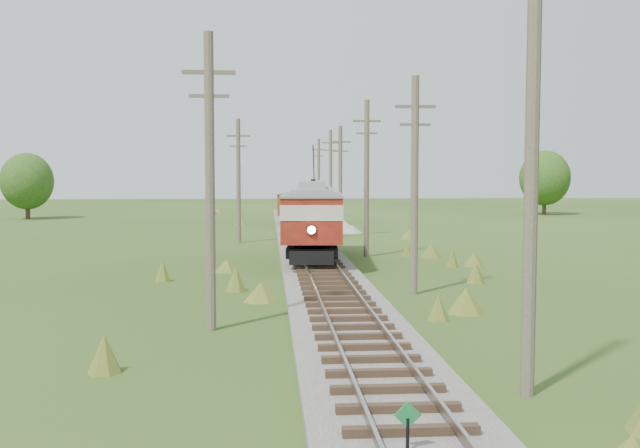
{
  "coord_description": "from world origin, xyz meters",
  "views": [
    {
      "loc": [
        -2.45,
        -9.7,
        4.76
      ],
      "look_at": [
        0.0,
        23.96,
        2.4
      ],
      "focal_mm": 40.0,
      "sensor_mm": 36.0,
      "label": 1
    }
  ],
  "objects": [
    {
      "name": "gondola",
      "position": [
        0.0,
        56.36,
        1.88
      ],
      "size": [
        3.39,
        7.6,
        2.44
      ],
      "rotation": [
        0.0,
        0.0,
        -0.14
      ],
      "color": "black",
      "rests_on": "ground"
    },
    {
      "name": "tree_mid_a",
      "position": [
        -28.0,
        68.0,
        4.02
      ],
      "size": [
        5.46,
        5.46,
        7.03
      ],
      "color": "#38281C",
      "rests_on": "ground"
    },
    {
      "name": "utility_pole_r_6",
      "position": [
        3.2,
        70.0,
        4.47
      ],
      "size": [
        1.6,
        0.3,
        8.7
      ],
      "color": "brown",
      "rests_on": "ground"
    },
    {
      "name": "utility_pole_r_3",
      "position": [
        3.2,
        31.0,
        4.63
      ],
      "size": [
        1.6,
        0.3,
        9.0
      ],
      "color": "brown",
      "rests_on": "ground"
    },
    {
      "name": "utility_pole_r_2",
      "position": [
        3.3,
        18.0,
        4.42
      ],
      "size": [
        1.6,
        0.3,
        8.6
      ],
      "color": "brown",
      "rests_on": "ground"
    },
    {
      "name": "utility_pole_r_5",
      "position": [
        3.4,
        57.0,
        4.58
      ],
      "size": [
        1.6,
        0.3,
        8.9
      ],
      "color": "brown",
      "rests_on": "ground"
    },
    {
      "name": "utility_pole_r_1",
      "position": [
        3.1,
        5.0,
        4.4
      ],
      "size": [
        0.3,
        0.3,
        8.8
      ],
      "color": "brown",
      "rests_on": "ground"
    },
    {
      "name": "switch_marker",
      "position": [
        -0.2,
        1.5,
        0.63
      ],
      "size": [
        0.45,
        0.06,
        1.08
      ],
      "color": "black",
      "rests_on": "ground"
    },
    {
      "name": "utility_pole_r_4",
      "position": [
        3.0,
        44.0,
        4.32
      ],
      "size": [
        1.6,
        0.3,
        8.4
      ],
      "color": "brown",
      "rests_on": "ground"
    },
    {
      "name": "railbed_main",
      "position": [
        0.0,
        34.0,
        0.19
      ],
      "size": [
        3.6,
        96.0,
        0.57
      ],
      "color": "#605B54",
      "rests_on": "ground"
    },
    {
      "name": "utility_pole_l_b",
      "position": [
        -4.5,
        40.0,
        4.42
      ],
      "size": [
        1.6,
        0.3,
        8.6
      ],
      "color": "brown",
      "rests_on": "ground"
    },
    {
      "name": "tree_mid_b",
      "position": [
        30.0,
        72.0,
        4.33
      ],
      "size": [
        5.88,
        5.88,
        7.57
      ],
      "color": "#38281C",
      "rests_on": "ground"
    },
    {
      "name": "streetcar",
      "position": [
        -0.0,
        29.03,
        2.68
      ],
      "size": [
        3.88,
        12.77,
        5.79
      ],
      "rotation": [
        0.0,
        0.0,
        -0.08
      ],
      "color": "black",
      "rests_on": "ground"
    },
    {
      "name": "gravel_pile",
      "position": [
        3.69,
        48.3,
        0.52
      ],
      "size": [
        3.08,
        3.27,
        1.12
      ],
      "color": "gray",
      "rests_on": "ground"
    },
    {
      "name": "utility_pole_l_a",
      "position": [
        -4.2,
        12.0,
        4.63
      ],
      "size": [
        1.6,
        0.3,
        9.0
      ],
      "color": "brown",
      "rests_on": "ground"
    }
  ]
}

